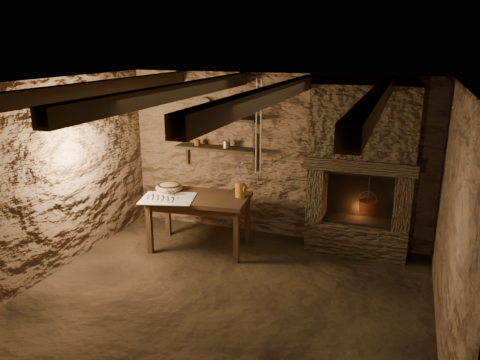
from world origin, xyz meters
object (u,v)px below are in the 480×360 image
(stoneware_jug, at_px, (240,182))
(wooden_bowl, at_px, (169,188))
(red_pot, at_px, (367,206))
(work_table, at_px, (200,220))
(iron_stockpot, at_px, (229,110))

(stoneware_jug, distance_m, wooden_bowl, 1.06)
(wooden_bowl, height_order, red_pot, red_pot)
(wooden_bowl, bearing_deg, red_pot, 10.67)
(work_table, relative_size, wooden_bowl, 3.74)
(wooden_bowl, xyz_separation_m, red_pot, (2.70, 0.51, -0.11))
(red_pot, bearing_deg, wooden_bowl, -169.33)
(work_table, distance_m, red_pot, 2.30)
(iron_stockpot, height_order, red_pot, iron_stockpot)
(work_table, bearing_deg, iron_stockpot, 70.05)
(iron_stockpot, relative_size, red_pot, 0.49)
(wooden_bowl, height_order, iron_stockpot, iron_stockpot)
(stoneware_jug, bearing_deg, iron_stockpot, 144.56)
(iron_stockpot, bearing_deg, red_pot, -3.38)
(stoneware_jug, bearing_deg, wooden_bowl, -155.44)
(stoneware_jug, bearing_deg, red_pot, 34.00)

